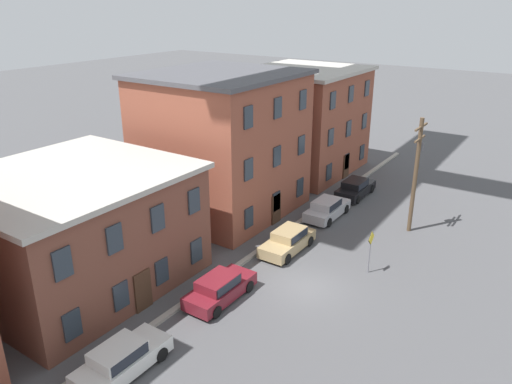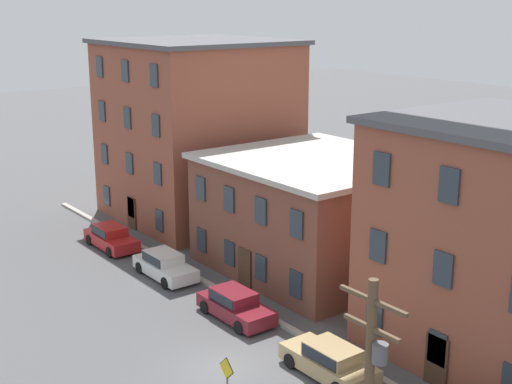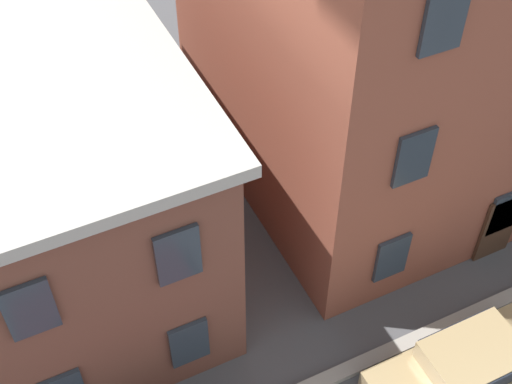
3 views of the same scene
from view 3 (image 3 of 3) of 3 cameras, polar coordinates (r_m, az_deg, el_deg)
apartment_far at (r=19.87m, az=12.93°, el=14.65°), size 10.76×9.96×10.38m
car_tan at (r=17.42m, az=16.41°, el=-13.35°), size 4.40×1.92×1.43m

